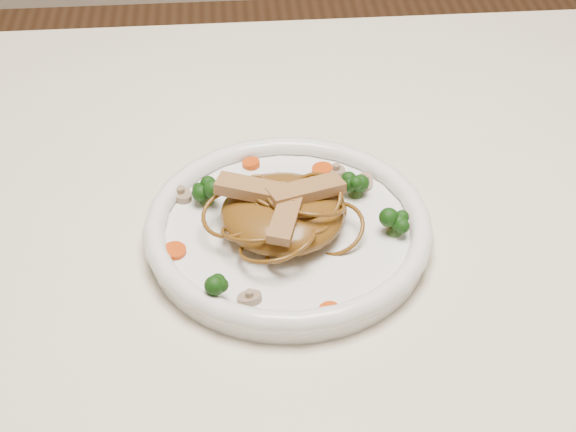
{
  "coord_description": "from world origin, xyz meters",
  "views": [
    {
      "loc": [
        -0.11,
        -0.62,
        1.28
      ],
      "look_at": [
        -0.06,
        -0.03,
        0.78
      ],
      "focal_mm": 53.99,
      "sensor_mm": 36.0,
      "label": 1
    }
  ],
  "objects": [
    {
      "name": "broccoli_1",
      "position": [
        -0.13,
        0.01,
        0.78
      ],
      "size": [
        0.03,
        0.03,
        0.03
      ],
      "primitive_type": null,
      "rotation": [
        0.0,
        0.0,
        -0.4
      ],
      "color": "#13430E",
      "rests_on": "plate"
    },
    {
      "name": "carrot_1",
      "position": [
        -0.16,
        -0.05,
        0.77
      ],
      "size": [
        0.03,
        0.03,
        0.0
      ],
      "primitive_type": "cylinder",
      "rotation": [
        0.0,
        0.0,
        -0.35
      ],
      "color": "#CB3D07",
      "rests_on": "plate"
    },
    {
      "name": "table",
      "position": [
        0.0,
        0.0,
        0.65
      ],
      "size": [
        1.2,
        0.8,
        0.75
      ],
      "color": "beige",
      "rests_on": "ground"
    },
    {
      "name": "mushroom_2",
      "position": [
        -0.16,
        0.02,
        0.77
      ],
      "size": [
        0.04,
        0.04,
        0.01
      ],
      "primitive_type": "cylinder",
      "rotation": [
        0.0,
        0.0,
        -0.95
      ],
      "color": "tan",
      "rests_on": "plate"
    },
    {
      "name": "carrot_3",
      "position": [
        -0.09,
        0.07,
        0.77
      ],
      "size": [
        0.02,
        0.02,
        0.0
      ],
      "primitive_type": "cylinder",
      "rotation": [
        0.0,
        0.0,
        0.11
      ],
      "color": "#CB3D07",
      "rests_on": "plate"
    },
    {
      "name": "mushroom_0",
      "position": [
        -0.1,
        -0.12,
        0.77
      ],
      "size": [
        0.02,
        0.02,
        0.01
      ],
      "primitive_type": "cylinder",
      "rotation": [
        0.0,
        0.0,
        0.12
      ],
      "color": "tan",
      "rests_on": "plate"
    },
    {
      "name": "carrot_4",
      "position": [
        -0.03,
        -0.14,
        0.77
      ],
      "size": [
        0.02,
        0.02,
        0.0
      ],
      "primitive_type": "cylinder",
      "rotation": [
        0.0,
        0.0,
        -0.39
      ],
      "color": "#CB3D07",
      "rests_on": "plate"
    },
    {
      "name": "chicken_b",
      "position": [
        -0.08,
        -0.02,
        0.8
      ],
      "size": [
        0.08,
        0.05,
        0.01
      ],
      "primitive_type": "cube",
      "rotation": [
        0.0,
        0.0,
        2.82
      ],
      "color": "#AC7B51",
      "rests_on": "noodle_mound"
    },
    {
      "name": "mushroom_1",
      "position": [
        0.02,
        0.03,
        0.77
      ],
      "size": [
        0.03,
        0.03,
        0.01
      ],
      "primitive_type": "cylinder",
      "rotation": [
        0.0,
        0.0,
        1.31
      ],
      "color": "tan",
      "rests_on": "plate"
    },
    {
      "name": "chicken_a",
      "position": [
        -0.04,
        -0.02,
        0.8
      ],
      "size": [
        0.07,
        0.05,
        0.01
      ],
      "primitive_type": "cube",
      "rotation": [
        0.0,
        0.0,
        0.36
      ],
      "color": "#AC7B51",
      "rests_on": "noodle_mound"
    },
    {
      "name": "carrot_0",
      "position": [
        -0.02,
        0.05,
        0.77
      ],
      "size": [
        0.02,
        0.02,
        0.0
      ],
      "primitive_type": "cylinder",
      "rotation": [
        0.0,
        0.0,
        0.04
      ],
      "color": "#CB3D07",
      "rests_on": "plate"
    },
    {
      "name": "chicken_c",
      "position": [
        -0.06,
        -0.06,
        0.8
      ],
      "size": [
        0.04,
        0.06,
        0.01
      ],
      "primitive_type": "cube",
      "rotation": [
        0.0,
        0.0,
        4.43
      ],
      "color": "#AC7B51",
      "rests_on": "noodle_mound"
    },
    {
      "name": "broccoli_2",
      "position": [
        -0.13,
        -0.12,
        0.78
      ],
      "size": [
        0.03,
        0.03,
        0.03
      ],
      "primitive_type": null,
      "rotation": [
        0.0,
        0.0,
        -0.13
      ],
      "color": "#13430E",
      "rests_on": "plate"
    },
    {
      "name": "noodle_mound",
      "position": [
        -0.06,
        -0.03,
        0.78
      ],
      "size": [
        0.15,
        0.15,
        0.04
      ],
      "primitive_type": "ellipsoid",
      "rotation": [
        0.0,
        0.0,
        0.39
      ],
      "color": "brown",
      "rests_on": "plate"
    },
    {
      "name": "plate",
      "position": [
        -0.06,
        -0.03,
        0.76
      ],
      "size": [
        0.33,
        0.33,
        0.02
      ],
      "primitive_type": "cylinder",
      "rotation": [
        0.0,
        0.0,
        0.35
      ],
      "color": "white",
      "rests_on": "table"
    },
    {
      "name": "broccoli_0",
      "position": [
        0.01,
        0.01,
        0.78
      ],
      "size": [
        0.03,
        0.03,
        0.03
      ],
      "primitive_type": null,
      "rotation": [
        0.0,
        0.0,
        -0.12
      ],
      "color": "#13430E",
      "rests_on": "plate"
    },
    {
      "name": "broccoli_3",
      "position": [
        0.04,
        -0.04,
        0.78
      ],
      "size": [
        0.03,
        0.03,
        0.03
      ],
      "primitive_type": null,
      "rotation": [
        0.0,
        0.0,
        0.37
      ],
      "color": "#13430E",
      "rests_on": "plate"
    },
    {
      "name": "carrot_2",
      "position": [
        0.04,
        -0.03,
        0.77
      ],
      "size": [
        0.02,
        0.02,
        0.0
      ],
      "primitive_type": "cylinder",
      "rotation": [
        0.0,
        0.0,
        -0.23
      ],
      "color": "#CB3D07",
      "rests_on": "plate"
    },
    {
      "name": "mushroom_3",
      "position": [
        -0.0,
        0.05,
        0.77
      ],
      "size": [
        0.03,
        0.03,
        0.01
      ],
      "primitive_type": "cylinder",
      "rotation": [
        0.0,
        0.0,
        2.27
      ],
      "color": "tan",
      "rests_on": "plate"
    }
  ]
}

